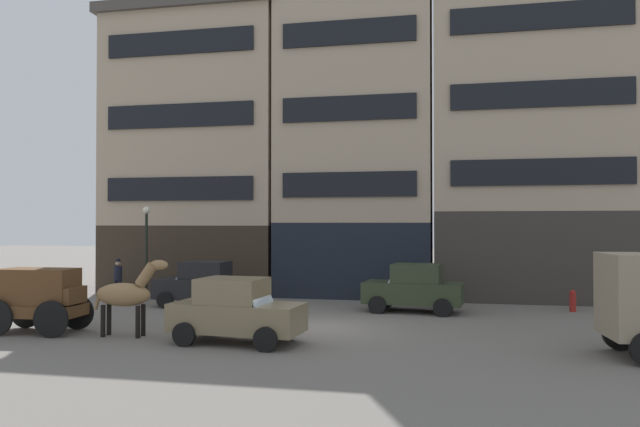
{
  "coord_description": "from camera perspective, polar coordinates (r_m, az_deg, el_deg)",
  "views": [
    {
      "loc": [
        4.1,
        -18.86,
        3.39
      ],
      "look_at": [
        -0.22,
        1.92,
        3.73
      ],
      "focal_mm": 33.44,
      "sensor_mm": 36.0,
      "label": 1
    }
  ],
  "objects": [
    {
      "name": "building_far_left",
      "position": [
        31.13,
        -11.34,
        5.92
      ],
      "size": [
        9.15,
        5.53,
        14.08
      ],
      "color": "#33281E",
      "rests_on": "ground_plane"
    },
    {
      "name": "sedan_light",
      "position": [
        17.19,
        -8.03,
        -9.19
      ],
      "size": [
        3.83,
        2.12,
        1.83
      ],
      "color": "#7A6B4C",
      "rests_on": "ground_plane"
    },
    {
      "name": "cargo_wagon",
      "position": [
        20.49,
        -25.26,
        -7.12
      ],
      "size": [
        2.98,
        1.65,
        1.98
      ],
      "color": "brown",
      "rests_on": "ground_plane"
    },
    {
      "name": "sedan_parked_curb",
      "position": [
        24.82,
        -11.16,
        -6.63
      ],
      "size": [
        3.7,
        1.86,
        1.83
      ],
      "color": "black",
      "rests_on": "ground_plane"
    },
    {
      "name": "building_center_right",
      "position": [
        29.18,
        19.56,
        9.6
      ],
      "size": [
        9.17,
        5.53,
        17.29
      ],
      "color": "#38332D",
      "rests_on": "ground_plane"
    },
    {
      "name": "fire_hydrant_curbside",
      "position": [
        24.94,
        23.03,
        -7.67
      ],
      "size": [
        0.24,
        0.24,
        0.83
      ],
      "color": "maroon",
      "rests_on": "ground_plane"
    },
    {
      "name": "sedan_dark",
      "position": [
        23.13,
        8.97,
        -7.06
      ],
      "size": [
        3.86,
        2.2,
        1.83
      ],
      "color": "#2D3823",
      "rests_on": "ground_plane"
    },
    {
      "name": "building_center_left",
      "position": [
        29.22,
        3.53,
        9.63
      ],
      "size": [
        7.6,
        5.53,
        17.38
      ],
      "color": "black",
      "rests_on": "ground_plane"
    },
    {
      "name": "ground_plane",
      "position": [
        19.6,
        -0.51,
        -10.88
      ],
      "size": [
        120.0,
        120.0,
        0.0
      ],
      "primitive_type": "plane",
      "color": "slate"
    },
    {
      "name": "streetlamp_curbside",
      "position": [
        27.17,
        -16.28,
        -2.4
      ],
      "size": [
        0.32,
        0.32,
        4.12
      ],
      "color": "black",
      "rests_on": "ground_plane"
    },
    {
      "name": "draft_horse",
      "position": [
        18.86,
        -18.02,
        -7.33
      ],
      "size": [
        2.35,
        0.69,
        2.3
      ],
      "color": "#937047",
      "rests_on": "ground_plane"
    },
    {
      "name": "pedestrian_officer",
      "position": [
        28.14,
        -18.77,
        -5.78
      ],
      "size": [
        0.48,
        0.48,
        1.79
      ],
      "color": "black",
      "rests_on": "ground_plane"
    }
  ]
}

